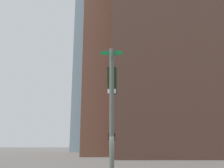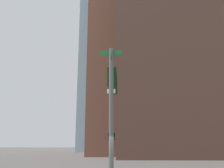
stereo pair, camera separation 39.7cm
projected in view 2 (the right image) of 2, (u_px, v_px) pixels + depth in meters
The scene contains 3 objects.
signal_pole_assembly at pixel (112, 93), 14.30m from camera, with size 1.21×4.08×7.38m.
building_brick_midblock at pixel (149, 37), 50.71m from camera, with size 23.61×17.33×47.59m, color brown.
building_glass_tower at pixel (122, 54), 74.25m from camera, with size 23.31×23.12×57.25m, color #8CB2C6.
Camera 2 is at (-0.12, 13.24, 2.19)m, focal length 38.67 mm.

